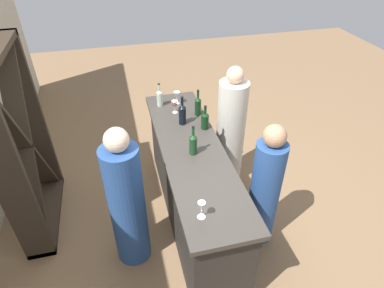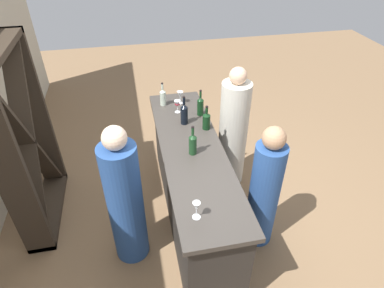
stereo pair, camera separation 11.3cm
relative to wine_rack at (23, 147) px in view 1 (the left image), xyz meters
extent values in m
plane|color=#846647|center=(-0.41, -1.65, -1.00)|extent=(12.00, 12.00, 0.00)
cube|color=#2A2723|center=(-0.41, -1.65, -0.53)|extent=(2.30, 0.54, 0.94)
cube|color=#3D3833|center=(-0.41, -1.65, -0.03)|extent=(2.38, 0.62, 0.05)
cube|color=#33281E|center=(-0.57, 0.00, 0.00)|extent=(0.06, 0.28, 2.00)
cube|color=#33281E|center=(0.57, 0.00, 0.00)|extent=(0.06, 0.28, 2.00)
cube|color=#33281E|center=(0.00, 0.00, -0.97)|extent=(1.19, 0.28, 0.06)
cube|color=#33281E|center=(0.00, 0.00, 0.00)|extent=(1.11, 0.20, 1.89)
cube|color=#33281E|center=(0.00, 0.00, 0.00)|extent=(1.11, 0.20, 1.89)
cylinder|color=#193D1E|center=(-0.50, -1.64, 0.09)|extent=(0.08, 0.08, 0.19)
cone|color=#193D1E|center=(-0.50, -1.64, 0.20)|extent=(0.08, 0.08, 0.04)
cylinder|color=#193D1E|center=(-0.50, -1.64, 0.26)|extent=(0.03, 0.03, 0.08)
cylinder|color=black|center=(-0.50, -1.64, 0.30)|extent=(0.03, 0.03, 0.01)
cylinder|color=black|center=(-0.10, -1.87, 0.08)|extent=(0.08, 0.08, 0.16)
cone|color=black|center=(-0.10, -1.87, 0.17)|extent=(0.08, 0.08, 0.03)
cylinder|color=black|center=(-0.10, -1.87, 0.23)|extent=(0.03, 0.03, 0.07)
cylinder|color=black|center=(-0.10, -1.87, 0.27)|extent=(0.03, 0.03, 0.01)
cylinder|color=black|center=(0.05, -1.66, 0.09)|extent=(0.08, 0.08, 0.20)
cone|color=black|center=(0.05, -1.66, 0.21)|extent=(0.08, 0.08, 0.04)
cylinder|color=black|center=(0.05, -1.66, 0.27)|extent=(0.03, 0.03, 0.08)
cylinder|color=black|center=(0.05, -1.66, 0.32)|extent=(0.03, 0.03, 0.01)
cylinder|color=black|center=(0.20, -1.87, 0.09)|extent=(0.07, 0.07, 0.19)
cone|color=black|center=(0.20, -1.87, 0.20)|extent=(0.07, 0.07, 0.04)
cylinder|color=black|center=(0.20, -1.87, 0.26)|extent=(0.03, 0.03, 0.08)
cylinder|color=black|center=(0.20, -1.87, 0.30)|extent=(0.03, 0.03, 0.01)
cylinder|color=#B7C6B2|center=(0.52, -1.48, 0.08)|extent=(0.07, 0.07, 0.17)
cone|color=#B7C6B2|center=(0.52, -1.48, 0.18)|extent=(0.07, 0.07, 0.03)
cylinder|color=#B7C6B2|center=(0.52, -1.48, 0.24)|extent=(0.03, 0.03, 0.07)
cylinder|color=black|center=(0.52, -1.48, 0.28)|extent=(0.03, 0.03, 0.01)
cylinder|color=white|center=(0.51, -1.69, 0.00)|extent=(0.06, 0.06, 0.00)
cylinder|color=white|center=(0.51, -1.69, 0.03)|extent=(0.01, 0.01, 0.07)
cone|color=white|center=(0.51, -1.69, 0.11)|extent=(0.07, 0.07, 0.08)
cylinder|color=white|center=(0.31, -1.63, 0.00)|extent=(0.06, 0.06, 0.00)
cylinder|color=white|center=(0.31, -1.63, 0.04)|extent=(0.01, 0.01, 0.07)
cone|color=white|center=(0.31, -1.63, 0.11)|extent=(0.07, 0.07, 0.07)
cone|color=maroon|center=(0.31, -1.63, 0.09)|extent=(0.06, 0.06, 0.03)
cylinder|color=white|center=(-1.30, -1.50, 0.00)|extent=(0.07, 0.07, 0.00)
cylinder|color=white|center=(-1.30, -1.50, 0.03)|extent=(0.01, 0.01, 0.07)
cone|color=white|center=(-1.30, -1.50, 0.11)|extent=(0.06, 0.06, 0.08)
cylinder|color=beige|center=(0.14, -2.27, -0.31)|extent=(0.40, 0.40, 1.38)
sphere|color=#D8AD8C|center=(0.14, -2.27, 0.47)|extent=(0.20, 0.20, 0.20)
cylinder|color=#284C8C|center=(-0.85, -2.29, -0.38)|extent=(0.36, 0.36, 1.23)
sphere|color=tan|center=(-0.85, -2.29, 0.33)|extent=(0.21, 0.21, 0.21)
cylinder|color=#284C8C|center=(-0.76, -0.94, -0.32)|extent=(0.40, 0.40, 1.36)
sphere|color=beige|center=(-0.76, -0.94, 0.46)|extent=(0.21, 0.21, 0.21)
camera|label=1|loc=(-2.97, -1.01, 1.97)|focal=30.72mm
camera|label=2|loc=(-2.99, -1.12, 1.97)|focal=30.72mm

